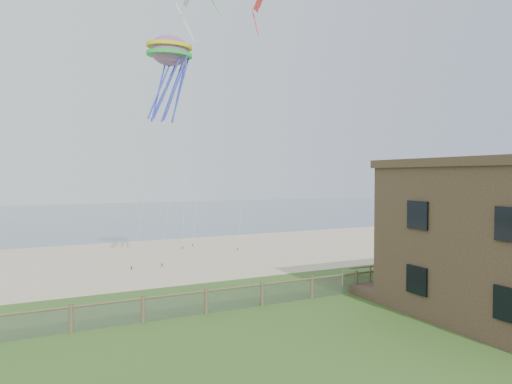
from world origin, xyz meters
TOP-DOWN VIEW (x-y plane):
  - ground at (0.00, 0.00)m, footprint 160.00×160.00m
  - sand_beach at (0.00, 22.00)m, footprint 72.00×20.00m
  - ocean at (0.00, 66.00)m, footprint 160.00×68.00m
  - chainlink_fence at (0.00, 6.00)m, footprint 36.20×0.20m
  - motel_deck at (13.00, 5.00)m, footprint 15.00×2.00m
  - picnic_table at (7.92, 5.00)m, footprint 2.14×1.71m
  - octopus_kite at (-2.17, 15.08)m, footprint 3.58×3.04m
  - kite_white at (-1.19, 14.27)m, footprint 2.12×1.84m
  - kite_red at (5.90, 18.23)m, footprint 2.08×2.10m

SIDE VIEW (x-z plane):
  - ground at x=0.00m, z-range 0.00..0.00m
  - ocean at x=0.00m, z-range -0.01..0.01m
  - sand_beach at x=0.00m, z-range -0.01..0.01m
  - motel_deck at x=13.00m, z-range 0.00..0.50m
  - picnic_table at x=7.92m, z-range 0.00..0.84m
  - chainlink_fence at x=0.00m, z-range -0.07..1.18m
  - octopus_kite at x=-2.17m, z-range 10.06..16.31m
  - kite_white at x=-1.19m, z-range 15.73..18.61m
  - kite_red at x=5.90m, z-range 18.11..20.84m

